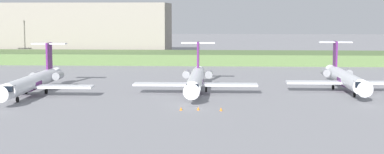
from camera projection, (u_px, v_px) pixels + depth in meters
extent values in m
plane|color=gray|center=(196.00, 82.00, 125.20)|extent=(500.00, 500.00, 0.00)
cube|color=#597542|center=(203.00, 58.00, 169.53)|extent=(320.00, 20.00, 3.11)
cylinder|color=silver|center=(32.00, 82.00, 104.57)|extent=(2.70, 24.00, 2.70)
cone|color=silver|center=(4.00, 93.00, 91.18)|extent=(2.70, 3.00, 2.70)
cone|color=silver|center=(54.00, 74.00, 118.46)|extent=(2.30, 4.00, 2.29)
cube|color=black|center=(8.00, 88.00, 93.01)|extent=(2.02, 1.80, 0.90)
cylinder|color=#591E66|center=(32.00, 83.00, 104.59)|extent=(2.76, 3.60, 2.76)
cube|color=silver|center=(62.00, 87.00, 103.34)|extent=(11.00, 3.20, 0.36)
cube|color=#591E66|center=(49.00, 56.00, 115.03)|extent=(0.36, 3.20, 5.20)
cube|color=silver|center=(49.00, 44.00, 115.05)|extent=(6.80, 1.80, 0.24)
cylinder|color=gray|center=(36.00, 75.00, 113.79)|extent=(1.50, 3.40, 1.50)
cylinder|color=gray|center=(58.00, 76.00, 113.56)|extent=(1.50, 3.40, 1.50)
cylinder|color=gray|center=(17.00, 96.00, 97.36)|extent=(0.20, 0.20, 0.65)
cylinder|color=black|center=(18.00, 100.00, 97.42)|extent=(0.30, 0.90, 0.90)
cylinder|color=black|center=(26.00, 91.00, 107.28)|extent=(0.35, 0.90, 0.90)
cylinder|color=black|center=(46.00, 91.00, 107.08)|extent=(0.35, 0.90, 0.90)
cylinder|color=silver|center=(196.00, 80.00, 107.36)|extent=(2.70, 24.00, 2.70)
cone|color=silver|center=(192.00, 91.00, 93.97)|extent=(2.70, 3.00, 2.70)
cone|color=silver|center=(199.00, 72.00, 121.25)|extent=(2.29, 4.00, 2.29)
cube|color=black|center=(192.00, 86.00, 95.80)|extent=(2.03, 1.80, 0.90)
cylinder|color=#591E66|center=(196.00, 81.00, 107.38)|extent=(2.76, 3.60, 2.76)
cube|color=silver|center=(163.00, 84.00, 106.75)|extent=(11.00, 3.20, 0.36)
cube|color=silver|center=(227.00, 85.00, 106.13)|extent=(11.00, 3.20, 0.36)
cube|color=#591E66|center=(198.00, 55.00, 117.82)|extent=(0.36, 3.20, 5.20)
cube|color=silver|center=(198.00, 43.00, 117.84)|extent=(6.80, 1.80, 0.24)
cylinder|color=gray|center=(187.00, 74.00, 116.58)|extent=(1.50, 3.40, 1.50)
cylinder|color=gray|center=(209.00, 74.00, 116.35)|extent=(1.50, 3.40, 1.50)
cylinder|color=gray|center=(194.00, 94.00, 100.15)|extent=(0.20, 0.20, 0.65)
cylinder|color=black|center=(194.00, 97.00, 100.21)|extent=(0.30, 0.90, 0.90)
cylinder|color=black|center=(186.00, 89.00, 110.07)|extent=(0.35, 0.90, 0.90)
cylinder|color=black|center=(206.00, 89.00, 109.88)|extent=(0.35, 0.90, 0.90)
cylinder|color=silver|center=(346.00, 79.00, 110.13)|extent=(2.70, 24.00, 2.70)
cone|color=silver|center=(363.00, 88.00, 96.73)|extent=(2.70, 3.00, 2.70)
cone|color=silver|center=(332.00, 71.00, 124.01)|extent=(2.30, 4.00, 2.29)
cube|color=black|center=(360.00, 84.00, 98.56)|extent=(2.02, 1.80, 0.90)
cylinder|color=#591E66|center=(346.00, 79.00, 110.14)|extent=(2.76, 3.60, 2.76)
cube|color=silver|center=(315.00, 82.00, 109.51)|extent=(11.00, 3.20, 0.36)
cube|color=silver|center=(379.00, 83.00, 108.90)|extent=(11.00, 3.20, 0.36)
cube|color=#591E66|center=(335.00, 54.00, 120.58)|extent=(0.36, 3.20, 5.20)
cube|color=silver|center=(335.00, 42.00, 120.60)|extent=(6.80, 1.80, 0.24)
cylinder|color=gray|center=(325.00, 72.00, 119.34)|extent=(1.50, 3.40, 1.50)
cylinder|color=gray|center=(347.00, 73.00, 119.11)|extent=(1.50, 3.40, 1.50)
cylinder|color=gray|center=(354.00, 92.00, 102.91)|extent=(0.20, 0.20, 0.65)
cylinder|color=black|center=(354.00, 95.00, 102.98)|extent=(0.30, 0.90, 0.90)
cylinder|color=black|center=(333.00, 87.00, 112.84)|extent=(0.35, 0.90, 0.90)
cylinder|color=black|center=(353.00, 87.00, 112.64)|extent=(0.35, 0.90, 0.90)
cube|color=gray|center=(68.00, 30.00, 194.75)|extent=(68.29, 25.06, 17.74)
cone|color=orange|center=(181.00, 109.00, 89.54)|extent=(0.44, 0.44, 0.55)
cone|color=orange|center=(198.00, 108.00, 89.72)|extent=(0.44, 0.44, 0.55)
cone|color=orange|center=(221.00, 109.00, 89.10)|extent=(0.44, 0.44, 0.55)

